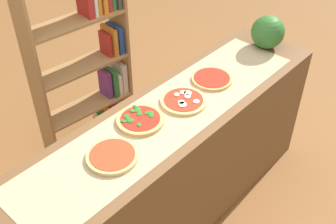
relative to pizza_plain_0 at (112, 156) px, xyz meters
name	(u,v)px	position (x,y,z in m)	size (l,w,h in m)	color
ground_plane	(168,217)	(0.43, 0.02, -0.93)	(12.00, 12.00, 0.00)	brown
counter	(168,171)	(0.43, 0.02, -0.47)	(2.34, 0.57, 0.92)	brown
parchment_paper	(168,115)	(0.43, 0.02, -0.01)	(1.94, 0.45, 0.00)	tan
pizza_plain_0	(112,156)	(0.00, 0.00, 0.00)	(0.26, 0.26, 0.02)	#DBB26B
pizza_spinach_1	(140,120)	(0.29, 0.10, 0.00)	(0.26, 0.26, 0.03)	tan
pizza_mozzarella_2	(184,101)	(0.58, 0.03, 0.00)	(0.27, 0.27, 0.03)	#DBB26B
pizza_plain_3	(212,79)	(0.87, 0.05, 0.00)	(0.25, 0.25, 0.02)	tan
watermelon	(267,32)	(1.45, 0.02, 0.10)	(0.23, 0.23, 0.23)	#2D6628
bookshelf	(94,65)	(0.70, 1.01, -0.23)	(0.76, 0.30, 1.47)	#A87A47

